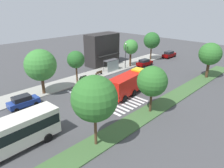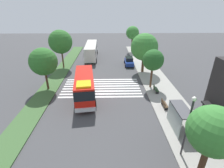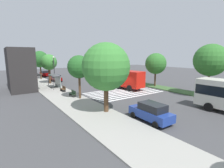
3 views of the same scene
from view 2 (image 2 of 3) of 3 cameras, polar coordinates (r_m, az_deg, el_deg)
ground_plane at (r=26.54m, az=-3.69°, el=-1.85°), size 120.00×120.00×0.00m
sidewalk at (r=27.74m, az=16.22°, el=-1.46°), size 60.00×4.96×0.14m
median_strip at (r=28.20m, az=-21.17°, el=-1.77°), size 60.00×3.00×0.14m
crosswalk at (r=27.17m, az=-3.63°, el=-1.16°), size 6.75×12.56×0.01m
fire_truck at (r=23.37m, az=-9.42°, el=-0.63°), size 9.29×3.63×3.68m
parked_car_west at (r=37.51m, az=5.89°, el=7.87°), size 4.46×2.09×1.81m
transit_bus at (r=42.78m, az=-7.16°, el=11.67°), size 11.81×3.15×3.56m
bus_stop_shelter at (r=18.82m, az=21.76°, el=-9.66°), size 3.50×1.40×2.46m
bench_near_shelter at (r=22.60m, az=17.63°, el=-6.63°), size 1.60×0.50×0.90m
bench_west_of_shelter at (r=26.17m, az=14.86°, el=-1.67°), size 1.60×0.50×0.90m
street_lamp at (r=14.94m, az=24.87°, el=-12.02°), size 0.36×0.36×5.88m
sidewalk_tree_far_west at (r=48.72m, az=7.09°, el=17.12°), size 3.63×3.63×6.98m
sidewalk_tree_west at (r=32.52m, az=11.09°, el=12.36°), size 5.13×5.13×7.49m
sidewalk_tree_center at (r=26.09m, az=14.02°, el=7.96°), size 3.23×3.23×6.14m
sidewalk_tree_east at (r=12.98m, az=31.54°, el=-13.79°), size 3.41×3.41×6.34m
median_tree_far_west at (r=35.86m, az=-17.37°, el=13.72°), size 4.74×4.74×7.79m
median_tree_west at (r=26.69m, az=-22.61°, el=7.10°), size 4.12×4.12×6.56m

